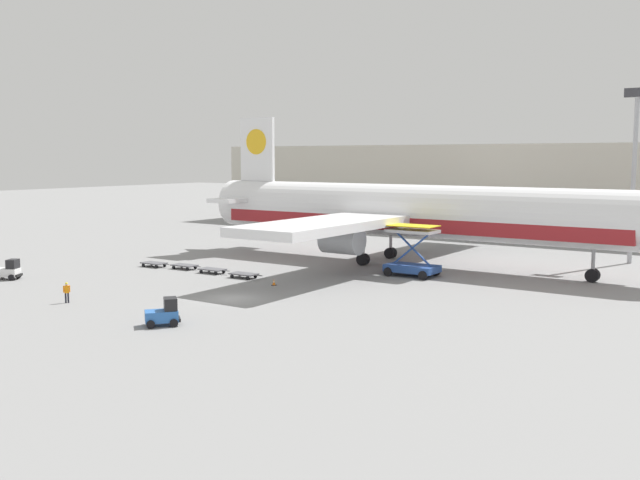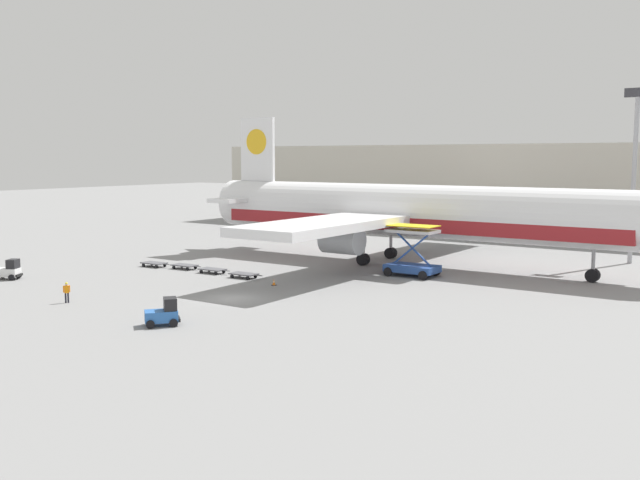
% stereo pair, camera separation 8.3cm
% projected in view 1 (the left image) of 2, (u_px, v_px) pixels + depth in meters
% --- Properties ---
extents(ground_plane, '(400.00, 400.00, 0.00)m').
position_uv_depth(ground_plane, '(233.00, 298.00, 60.93)').
color(ground_plane, gray).
extents(terminal_building, '(90.00, 18.20, 14.00)m').
position_uv_depth(terminal_building, '(468.00, 187.00, 119.63)').
color(terminal_building, '#BCB7A8').
rests_on(terminal_building, ground_plane).
extents(light_mast, '(2.80, 0.50, 19.66)m').
position_uv_depth(light_mast, '(634.00, 161.00, 79.75)').
color(light_mast, '#9EA0A5').
rests_on(light_mast, ground_plane).
extents(airplane_main, '(58.06, 48.08, 17.00)m').
position_uv_depth(airplane_main, '(404.00, 213.00, 79.75)').
color(airplane_main, white).
rests_on(airplane_main, ground_plane).
extents(scissor_lift_loader, '(5.23, 3.41, 5.19)m').
position_uv_depth(scissor_lift_loader, '(412.00, 257.00, 72.19)').
color(scissor_lift_loader, '#284C99').
rests_on(scissor_lift_loader, ground_plane).
extents(baggage_tug_foreground, '(2.67, 2.79, 2.00)m').
position_uv_depth(baggage_tug_foreground, '(164.00, 313.00, 51.07)').
color(baggage_tug_foreground, '#2D66B7').
rests_on(baggage_tug_foreground, ground_plane).
extents(baggage_tug_mid, '(2.82, 2.55, 2.00)m').
position_uv_depth(baggage_tug_mid, '(8.00, 271.00, 70.37)').
color(baggage_tug_mid, silver).
rests_on(baggage_tug_mid, ground_plane).
extents(baggage_dolly_lead, '(3.74, 1.64, 0.48)m').
position_uv_depth(baggage_dolly_lead, '(154.00, 263.00, 78.47)').
color(baggage_dolly_lead, '#56565B').
rests_on(baggage_dolly_lead, ground_plane).
extents(baggage_dolly_second, '(3.74, 1.64, 0.48)m').
position_uv_depth(baggage_dolly_second, '(185.00, 265.00, 76.87)').
color(baggage_dolly_second, '#56565B').
rests_on(baggage_dolly_second, ground_plane).
extents(baggage_dolly_third, '(3.74, 1.64, 0.48)m').
position_uv_depth(baggage_dolly_third, '(212.00, 270.00, 74.09)').
color(baggage_dolly_third, '#56565B').
rests_on(baggage_dolly_third, ground_plane).
extents(baggage_dolly_trail, '(3.74, 1.64, 0.48)m').
position_uv_depth(baggage_dolly_trail, '(244.00, 274.00, 71.17)').
color(baggage_dolly_trail, '#56565B').
rests_on(baggage_dolly_trail, ground_plane).
extents(ground_crew_near, '(0.37, 0.50, 1.73)m').
position_uv_depth(ground_crew_near, '(67.00, 291.00, 58.98)').
color(ground_crew_near, black).
rests_on(ground_crew_near, ground_plane).
extents(traffic_cone_near, '(0.40, 0.40, 0.59)m').
position_uv_depth(traffic_cone_near, '(274.00, 282.00, 67.09)').
color(traffic_cone_near, black).
rests_on(traffic_cone_near, ground_plane).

